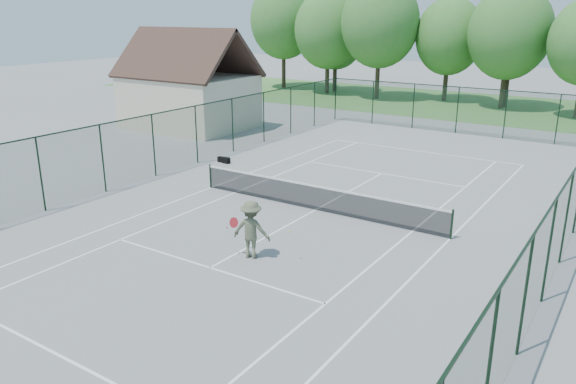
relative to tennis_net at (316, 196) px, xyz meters
name	(u,v)px	position (x,y,z in m)	size (l,w,h in m)	color
ground	(315,210)	(0.00, 0.00, -0.58)	(140.00, 140.00, 0.00)	gray
grass_far	(500,108)	(0.00, 30.00, -0.57)	(80.00, 16.00, 0.01)	#4B8039
court_lines	(315,210)	(0.00, 0.00, -0.57)	(11.05, 23.85, 0.01)	white
tennis_net	(316,196)	(0.00, 0.00, 0.00)	(11.08, 0.08, 1.10)	black
fence_enclosure	(316,173)	(0.00, 0.00, 0.98)	(18.05, 36.05, 3.02)	#1C3C26
utility_building	(188,81)	(-16.00, 10.00, 2.54)	(8.60, 6.27, 6.63)	beige
tree_line_far	(509,33)	(0.00, 30.00, 5.42)	(39.40, 6.40, 9.70)	#3A2C1F
sports_bag_a	(221,159)	(-8.04, 3.78, -0.43)	(0.36, 0.22, 0.29)	black
sports_bag_b	(226,160)	(-7.66, 3.73, -0.42)	(0.40, 0.25, 0.31)	black
tennis_player	(251,230)	(0.59, -5.03, 0.38)	(2.13, 1.02, 1.91)	#565A41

